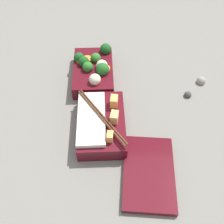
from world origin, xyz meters
TOP-DOWN VIEW (x-y plane):
  - ground_plane at (0.00, 0.00)m, footprint 3.00×3.00m
  - bento_tray_vegetable at (-0.12, -0.01)m, footprint 0.21×0.13m
  - bento_tray_rice at (0.10, 0.01)m, footprint 0.21×0.13m
  - bento_lid at (0.25, 0.12)m, footprint 0.21×0.15m
  - pebble_1 at (-0.02, 0.28)m, footprint 0.02×0.02m
  - pebble_2 at (-0.08, 0.34)m, footprint 0.03×0.03m

SIDE VIEW (x-z plane):
  - ground_plane at x=0.00m, z-range 0.00..0.00m
  - pebble_1 at x=-0.02m, z-range -0.01..0.02m
  - pebble_2 at x=-0.08m, z-range -0.01..0.02m
  - bento_lid at x=0.25m, z-range 0.00..0.01m
  - bento_tray_rice at x=0.10m, z-range -0.01..0.06m
  - bento_tray_vegetable at x=-0.12m, z-range -0.01..0.07m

